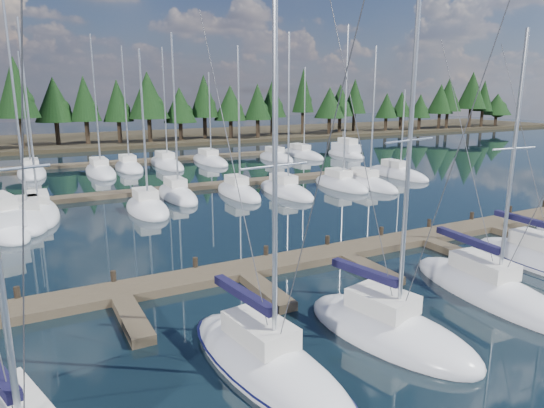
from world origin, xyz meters
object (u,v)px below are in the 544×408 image
front_sailboat_2 (388,330)px  main_dock (344,256)px  front_sailboat_1 (267,364)px  front_sailboat_4 (543,262)px  front_sailboat_3 (489,291)px  motor_yacht_right (346,152)px

front_sailboat_2 → main_dock: bearing=64.9°
front_sailboat_1 → front_sailboat_4: size_ratio=1.02×
front_sailboat_3 → motor_yacht_right: bearing=61.3°
front_sailboat_1 → front_sailboat_2: 5.11m
front_sailboat_3 → front_sailboat_2: bearing=-173.3°
front_sailboat_4 → front_sailboat_2: bearing=-170.7°
main_dock → motor_yacht_right: (26.20, 35.61, 0.26)m
front_sailboat_2 → front_sailboat_3: front_sailboat_2 is taller
front_sailboat_2 → motor_yacht_right: 52.76m
main_dock → front_sailboat_2: size_ratio=3.26×
front_sailboat_2 → front_sailboat_3: size_ratio=1.10×
front_sailboat_4 → motor_yacht_right: size_ratio=1.47×
main_dock → front_sailboat_1: size_ratio=3.50×
motor_yacht_right → front_sailboat_2: bearing=-124.5°
front_sailboat_2 → front_sailboat_3: (6.50, 0.77, -0.01)m
front_sailboat_4 → motor_yacht_right: front_sailboat_4 is taller
front_sailboat_1 → motor_yacht_right: front_sailboat_1 is taller
front_sailboat_1 → front_sailboat_4: 17.47m
front_sailboat_2 → front_sailboat_1: bearing=178.9°
front_sailboat_3 → front_sailboat_4: 5.89m
front_sailboat_1 → front_sailboat_4: (17.37, 1.90, 0.00)m
front_sailboat_4 → front_sailboat_1: bearing=-173.8°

